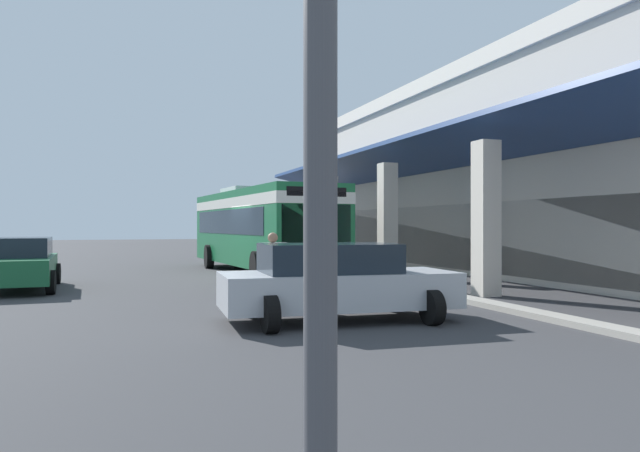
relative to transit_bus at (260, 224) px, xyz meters
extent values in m
plane|color=#38383A|center=(1.94, 7.32, -1.85)|extent=(120.00, 120.00, 0.00)
cube|color=#9E998E|center=(3.40, 2.62, -1.79)|extent=(34.90, 0.50, 0.12)
cube|color=beige|center=(3.40, 12.32, 1.78)|extent=(29.08, 11.25, 7.26)
cube|color=silver|center=(3.40, 12.32, 5.71)|extent=(29.38, 11.55, 0.60)
cube|color=beige|center=(-8.23, 3.77, 0.14)|extent=(0.55, 0.55, 3.99)
cube|color=beige|center=(-2.41, 3.77, 0.14)|extent=(0.55, 0.55, 3.99)
cube|color=beige|center=(3.40, 3.77, 0.14)|extent=(0.55, 0.55, 3.99)
cube|color=beige|center=(9.22, 3.77, 0.14)|extent=(0.55, 0.55, 3.99)
cube|color=navy|center=(3.40, 5.09, 2.49)|extent=(29.08, 3.16, 0.82)
cube|color=#19232D|center=(3.40, 6.73, -0.45)|extent=(24.43, 0.08, 2.40)
cube|color=#196638|center=(0.05, 0.00, -0.13)|extent=(11.16, 3.39, 2.75)
cube|color=silver|center=(0.05, 0.00, 0.80)|extent=(11.18, 3.41, 0.36)
cube|color=#19232D|center=(-0.25, -0.02, 0.10)|extent=(9.41, 3.28, 0.90)
cube|color=#19232D|center=(5.51, 0.42, 0.00)|extent=(0.23, 2.24, 1.20)
cube|color=black|center=(5.52, 0.42, 0.97)|extent=(0.21, 1.94, 0.28)
cube|color=black|center=(5.64, 0.43, -1.40)|extent=(0.39, 2.46, 0.24)
cube|color=silver|center=(5.49, 1.32, -1.10)|extent=(0.08, 0.24, 0.16)
cube|color=silver|center=(5.63, -0.46, -1.10)|extent=(0.08, 0.24, 0.16)
cube|color=silver|center=(-1.44, -0.11, 1.37)|extent=(2.53, 1.96, 0.24)
cylinder|color=black|center=(3.57, 1.55, -1.35)|extent=(1.00, 0.30, 1.00)
cylinder|color=black|center=(3.77, -0.99, -1.35)|extent=(1.00, 0.30, 1.00)
cylinder|color=black|center=(-3.12, 1.04, -1.35)|extent=(1.00, 0.30, 1.00)
cylinder|color=black|center=(-2.92, -1.50, -1.35)|extent=(1.00, 0.30, 1.00)
cube|color=#195933|center=(3.75, -7.81, -1.25)|extent=(4.47, 1.98, 0.66)
cube|color=#19232D|center=(3.55, -7.82, -0.65)|extent=(2.53, 1.68, 0.54)
cylinder|color=black|center=(5.20, -6.85, -1.53)|extent=(0.64, 0.22, 0.64)
cylinder|color=black|center=(2.21, -6.97, -1.53)|extent=(0.64, 0.22, 0.64)
cube|color=#B2B5BA|center=(11.73, -1.26, -1.25)|extent=(2.04, 4.49, 0.66)
cube|color=#19232D|center=(11.72, -1.46, -0.65)|extent=(1.72, 2.55, 0.54)
cylinder|color=black|center=(10.91, 0.28, -1.53)|extent=(0.64, 0.22, 0.64)
cylinder|color=black|center=(12.71, 0.19, -1.53)|extent=(0.64, 0.22, 0.64)
cylinder|color=black|center=(10.75, -2.70, -1.53)|extent=(0.64, 0.22, 0.64)
cylinder|color=black|center=(12.55, -2.80, -1.53)|extent=(0.64, 0.22, 0.64)
cylinder|color=#726651|center=(9.51, -2.12, -1.44)|extent=(0.16, 0.16, 0.82)
cylinder|color=#726651|center=(9.73, -1.87, -1.44)|extent=(0.16, 0.16, 0.82)
cube|color=gray|center=(9.62, -1.99, -0.72)|extent=(0.35, 0.52, 0.62)
sphere|color=#8C664C|center=(9.62, -1.99, -0.31)|extent=(0.22, 0.22, 0.22)
cylinder|color=gray|center=(9.66, -2.28, -0.69)|extent=(0.09, 0.09, 0.55)
cylinder|color=gray|center=(9.58, -1.70, -0.69)|extent=(0.09, 0.09, 0.55)
cube|color=gray|center=(-5.45, 4.01, -1.55)|extent=(0.71, 0.71, 0.61)
cylinder|color=#332319|center=(-5.45, 4.01, -1.23)|extent=(0.61, 0.61, 0.02)
cylinder|color=brown|center=(-5.45, 4.01, -0.53)|extent=(0.16, 0.16, 1.42)
ellipsoid|color=#195123|center=(-4.93, 4.13, 0.41)|extent=(1.08, 0.44, 0.19)
ellipsoid|color=#195123|center=(-5.33, 4.40, 0.43)|extent=(0.43, 0.84, 0.18)
ellipsoid|color=#195123|center=(-5.97, 4.11, 0.39)|extent=(1.08, 0.40, 0.18)
ellipsoid|color=#195123|center=(-5.52, 3.49, 0.27)|extent=(0.35, 1.07, 0.17)
camera|label=1|loc=(22.19, -5.26, -0.04)|focal=33.23mm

